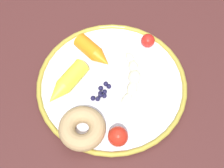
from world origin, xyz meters
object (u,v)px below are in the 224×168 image
object	(u,v)px
donut	(82,128)
blueberry_pile	(102,92)
dining_table	(115,98)
carrot_yellow	(66,83)
tomato_mid	(118,136)
banana	(132,77)
plate	(112,85)
carrot_orange	(94,52)
tomato_near	(148,41)

from	to	relation	value
donut	blueberry_pile	bearing A→B (deg)	-79.12
dining_table	donut	bearing A→B (deg)	95.58
carrot_yellow	tomato_mid	world-z (taller)	tomato_mid
dining_table	banana	xyz separation A→B (m)	(-0.03, -0.02, 0.11)
banana	carrot_yellow	xyz separation A→B (m)	(0.12, 0.10, 0.01)
plate	donut	world-z (taller)	donut
plate	donut	size ratio (longest dim) A/B	3.47
carrot_orange	blueberry_pile	xyz separation A→B (m)	(-0.08, 0.07, -0.01)
tomato_near	tomato_mid	size ratio (longest dim) A/B	0.78
donut	blueberry_pile	xyz separation A→B (m)	(0.02, -0.10, -0.01)
carrot_orange	tomato_mid	bearing A→B (deg)	138.86
tomato_near	carrot_yellow	bearing A→B (deg)	66.47
carrot_orange	banana	bearing A→B (deg)	177.46
dining_table	carrot_yellow	distance (m)	0.17
carrot_orange	blueberry_pile	world-z (taller)	carrot_orange
banana	blueberry_pile	world-z (taller)	banana
donut	tomato_near	distance (m)	0.28
banana	carrot_orange	xyz separation A→B (m)	(0.12, -0.01, 0.01)
plate	banana	xyz separation A→B (m)	(-0.03, -0.04, 0.02)
dining_table	blueberry_pile	size ratio (longest dim) A/B	15.94
blueberry_pile	carrot_orange	bearing A→B (deg)	-44.39
dining_table	carrot_orange	distance (m)	0.15
blueberry_pile	tomato_mid	xyz separation A→B (m)	(-0.09, 0.07, 0.01)
donut	carrot_orange	bearing A→B (deg)	-61.41
banana	blueberry_pile	size ratio (longest dim) A/B	2.24
carrot_yellow	blueberry_pile	world-z (taller)	carrot_yellow
carrot_yellow	banana	bearing A→B (deg)	-138.66
dining_table	tomato_near	size ratio (longest dim) A/B	27.73
plate	tomato_near	xyz separation A→B (m)	(-0.01, -0.15, 0.02)
tomato_mid	carrot_yellow	bearing A→B (deg)	-13.83
dining_table	plate	size ratio (longest dim) A/B	2.66
carrot_yellow	blueberry_pile	distance (m)	0.08
dining_table	carrot_yellow	world-z (taller)	carrot_yellow
carrot_yellow	donut	xyz separation A→B (m)	(-0.10, 0.07, -0.00)
banana	blueberry_pile	xyz separation A→B (m)	(0.04, 0.07, -0.01)
plate	tomato_near	size ratio (longest dim) A/B	10.41
dining_table	blueberry_pile	world-z (taller)	blueberry_pile
banana	tomato_mid	world-z (taller)	tomato_mid
carrot_orange	carrot_yellow	xyz separation A→B (m)	(0.00, 0.11, 0.00)
blueberry_pile	tomato_near	world-z (taller)	tomato_near
dining_table	donut	distance (m)	0.19
dining_table	tomato_near	bearing A→B (deg)	-94.65
banana	carrot_orange	world-z (taller)	carrot_orange
carrot_orange	tomato_mid	xyz separation A→B (m)	(-0.17, 0.15, 0.00)
carrot_orange	carrot_yellow	world-z (taller)	carrot_yellow
donut	tomato_near	world-z (taller)	donut
carrot_orange	tomato_near	bearing A→B (deg)	-131.16
donut	dining_table	bearing A→B (deg)	-84.42
dining_table	banana	distance (m)	0.12
plate	blueberry_pile	bearing A→B (deg)	81.56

